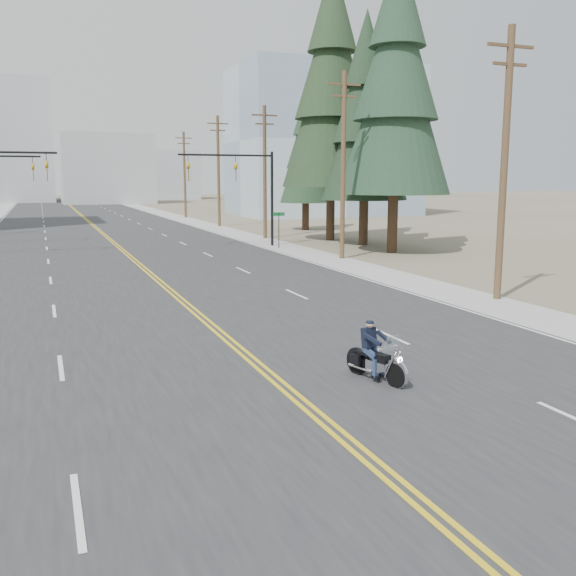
# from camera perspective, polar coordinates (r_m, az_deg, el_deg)

# --- Properties ---
(ground_plane) EXTENTS (400.00, 400.00, 0.00)m
(ground_plane) POSITION_cam_1_polar(r_m,az_deg,el_deg) (15.44, 0.06, -9.25)
(ground_plane) COLOR #776D56
(ground_plane) RESTS_ON ground
(road) EXTENTS (20.00, 200.00, 0.01)m
(road) POSITION_cam_1_polar(r_m,az_deg,el_deg) (83.95, -17.49, 5.81)
(road) COLOR #303033
(road) RESTS_ON ground
(sidewalk_right) EXTENTS (3.00, 200.00, 0.01)m
(sidewalk_right) POSITION_cam_1_polar(r_m,az_deg,el_deg) (85.44, -9.73, 6.18)
(sidewalk_right) COLOR #A5A5A0
(sidewalk_right) RESTS_ON ground
(traffic_mast_right) EXTENTS (7.10, 0.26, 7.00)m
(traffic_mast_right) POSITION_cam_1_polar(r_m,az_deg,el_deg) (47.80, -3.75, 9.57)
(traffic_mast_right) COLOR black
(traffic_mast_right) RESTS_ON ground
(street_sign) EXTENTS (0.90, 0.06, 2.62)m
(street_sign) POSITION_cam_1_polar(r_m,az_deg,el_deg) (46.60, -0.82, 5.73)
(street_sign) COLOR black
(street_sign) RESTS_ON ground
(utility_pole_a) EXTENTS (2.20, 0.30, 11.00)m
(utility_pole_a) POSITION_cam_1_polar(r_m,az_deg,el_deg) (27.99, 18.68, 10.65)
(utility_pole_a) COLOR brown
(utility_pole_a) RESTS_ON ground
(utility_pole_b) EXTENTS (2.20, 0.30, 11.50)m
(utility_pole_b) POSITION_cam_1_polar(r_m,az_deg,el_deg) (40.72, 4.93, 11.01)
(utility_pole_b) COLOR brown
(utility_pole_b) RESTS_ON ground
(utility_pole_c) EXTENTS (2.20, 0.30, 11.00)m
(utility_pole_c) POSITION_cam_1_polar(r_m,az_deg,el_deg) (54.60, -2.08, 10.43)
(utility_pole_c) COLOR brown
(utility_pole_c) RESTS_ON ground
(utility_pole_d) EXTENTS (2.20, 0.30, 11.50)m
(utility_pole_d) POSITION_cam_1_polar(r_m,az_deg,el_deg) (68.96, -6.20, 10.43)
(utility_pole_d) COLOR brown
(utility_pole_d) RESTS_ON ground
(utility_pole_e) EXTENTS (2.20, 0.30, 11.00)m
(utility_pole_e) POSITION_cam_1_polar(r_m,az_deg,el_deg) (85.50, -9.18, 10.04)
(utility_pole_e) COLOR brown
(utility_pole_e) RESTS_ON ground
(glass_building) EXTENTS (24.00, 16.00, 20.00)m
(glass_building) POSITION_cam_1_polar(r_m,az_deg,el_deg) (91.69, 3.06, 12.78)
(glass_building) COLOR #9EB5CC
(glass_building) RESTS_ON ground
(haze_bldg_b) EXTENTS (18.00, 14.00, 14.00)m
(haze_bldg_b) POSITION_cam_1_polar(r_m,az_deg,el_deg) (139.28, -15.81, 10.14)
(haze_bldg_b) COLOR #ADB2B7
(haze_bldg_b) RESTS_ON ground
(haze_bldg_c) EXTENTS (16.00, 12.00, 18.00)m
(haze_bldg_c) POSITION_cam_1_polar(r_m,az_deg,el_deg) (131.71, -0.93, 11.41)
(haze_bldg_c) COLOR #B7BCC6
(haze_bldg_c) RESTS_ON ground
(haze_bldg_d) EXTENTS (20.00, 15.00, 26.00)m
(haze_bldg_d) POSITION_cam_1_polar(r_m,az_deg,el_deg) (153.99, -24.04, 11.83)
(haze_bldg_d) COLOR #ADB2B7
(haze_bldg_d) RESTS_ON ground
(haze_bldg_e) EXTENTS (14.00, 14.00, 12.00)m
(haze_bldg_e) POSITION_cam_1_polar(r_m,az_deg,el_deg) (166.41, -10.70, 9.85)
(haze_bldg_e) COLOR #B7BCC6
(haze_bldg_e) RESTS_ON ground
(motorcyclist) EXTENTS (1.33, 2.10, 1.52)m
(motorcyclist) POSITION_cam_1_polar(r_m,az_deg,el_deg) (16.22, 7.87, -5.61)
(motorcyclist) COLOR black
(motorcyclist) RESTS_ON ground
(conifer_near) EXTENTS (7.53, 7.53, 19.92)m
(conifer_near) POSITION_cam_1_polar(r_m,az_deg,el_deg) (45.07, 9.61, 17.75)
(conifer_near) COLOR #382619
(conifer_near) RESTS_ON ground
(conifer_mid) EXTENTS (6.47, 6.47, 17.25)m
(conifer_mid) POSITION_cam_1_polar(r_m,az_deg,el_deg) (49.75, 6.92, 15.25)
(conifer_mid) COLOR #382619
(conifer_mid) RESTS_ON ground
(conifer_tall) EXTENTS (7.89, 7.89, 21.93)m
(conifer_tall) POSITION_cam_1_polar(r_m,az_deg,el_deg) (53.67, 3.92, 17.78)
(conifer_tall) COLOR #382619
(conifer_tall) RESTS_ON ground
(conifer_far) EXTENTS (5.05, 5.05, 13.53)m
(conifer_far) POSITION_cam_1_polar(r_m,az_deg,el_deg) (63.92, 1.60, 12.14)
(conifer_far) COLOR #382619
(conifer_far) RESTS_ON ground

